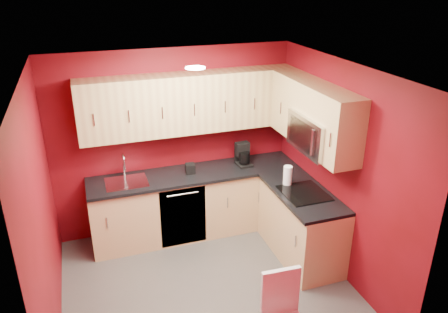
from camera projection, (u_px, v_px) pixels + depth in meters
floor at (208, 288)px, 5.04m from camera, size 3.20×3.20×0.00m
ceiling at (204, 73)px, 4.05m from camera, size 3.20×3.20×0.00m
wall_back at (174, 142)px, 5.85m from camera, size 3.20×0.00×3.20m
wall_front at (264, 282)px, 3.24m from camera, size 3.20×0.00×3.20m
wall_left at (42, 218)px, 4.07m from camera, size 0.00×3.00×3.00m
wall_right at (339, 171)px, 5.01m from camera, size 0.00×3.00×3.00m
base_cabinets_back at (196, 203)px, 5.97m from camera, size 2.80×0.60×0.87m
base_cabinets_right at (301, 225)px, 5.47m from camera, size 0.60×1.30×0.87m
countertop_back at (195, 174)px, 5.77m from camera, size 2.80×0.63×0.04m
countertop_right at (303, 193)px, 5.27m from camera, size 0.63×1.27×0.04m
upper_cabinets_back at (191, 103)px, 5.53m from camera, size 2.80×0.35×0.75m
upper_cabinets_right at (311, 108)px, 5.09m from camera, size 0.35×1.55×0.75m
microwave at (318, 134)px, 4.97m from camera, size 0.42×0.76×0.42m
cooktop at (304, 193)px, 5.23m from camera, size 0.50×0.55×0.01m
sink at (126, 179)px, 5.50m from camera, size 0.52×0.42×0.35m
dishwasher_front at (183, 217)px, 5.64m from camera, size 0.60×0.02×0.82m
downlight at (195, 68)px, 4.31m from camera, size 0.20×0.20×0.01m
coffee_maker at (244, 155)px, 5.92m from camera, size 0.21×0.26×0.31m
napkin_holder at (190, 169)px, 5.72m from camera, size 0.14×0.14×0.13m
paper_towel at (288, 176)px, 5.39m from camera, size 0.15×0.15×0.25m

